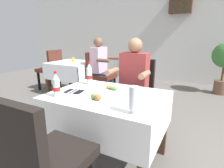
# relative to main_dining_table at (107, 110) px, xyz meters

# --- Properties ---
(ground_plane) EXTENTS (11.00, 11.00, 0.00)m
(ground_plane) POSITION_rel_main_dining_table_xyz_m (-0.03, -0.12, -0.56)
(ground_plane) COLOR #66605B
(back_wall) EXTENTS (11.00, 0.12, 3.13)m
(back_wall) POSITION_rel_main_dining_table_xyz_m (-0.03, 3.95, 1.01)
(back_wall) COLOR silver
(back_wall) RESTS_ON ground
(main_dining_table) EXTENTS (1.12, 0.83, 0.73)m
(main_dining_table) POSITION_rel_main_dining_table_xyz_m (0.00, 0.00, 0.00)
(main_dining_table) COLOR white
(main_dining_table) RESTS_ON ground
(chair_far_diner_seat) EXTENTS (0.44, 0.50, 0.97)m
(chair_far_diner_seat) POSITION_rel_main_dining_table_xyz_m (0.00, 0.81, -0.00)
(chair_far_diner_seat) COLOR black
(chair_far_diner_seat) RESTS_ON ground
(chair_near_camera_side) EXTENTS (0.44, 0.50, 0.97)m
(chair_near_camera_side) POSITION_rel_main_dining_table_xyz_m (-0.00, -0.81, -0.00)
(chair_near_camera_side) COLOR black
(chair_near_camera_side) RESTS_ON ground
(seated_diner_far) EXTENTS (0.50, 0.46, 1.26)m
(seated_diner_far) POSITION_rel_main_dining_table_xyz_m (-0.01, 0.70, 0.16)
(seated_diner_far) COLOR #282D42
(seated_diner_far) RESTS_ON ground
(plate_near_camera) EXTENTS (0.22, 0.22, 0.06)m
(plate_near_camera) POSITION_rel_main_dining_table_xyz_m (0.02, -0.21, 0.19)
(plate_near_camera) COLOR white
(plate_near_camera) RESTS_ON main_dining_table
(plate_far_diner) EXTENTS (0.26, 0.26, 0.05)m
(plate_far_diner) POSITION_rel_main_dining_table_xyz_m (-0.00, 0.13, 0.18)
(plate_far_diner) COLOR white
(plate_far_diner) RESTS_ON main_dining_table
(beer_glass_left) EXTENTS (0.07, 0.07, 0.21)m
(beer_glass_left) POSITION_rel_main_dining_table_xyz_m (0.39, -0.30, 0.28)
(beer_glass_left) COLOR white
(beer_glass_left) RESTS_ON main_dining_table
(cola_bottle_primary) EXTENTS (0.07, 0.07, 0.27)m
(cola_bottle_primary) POSITION_rel_main_dining_table_xyz_m (-0.37, 0.23, 0.29)
(cola_bottle_primary) COLOR silver
(cola_bottle_primary) RESTS_ON main_dining_table
(cola_bottle_secondary) EXTENTS (0.07, 0.07, 0.24)m
(cola_bottle_secondary) POSITION_rel_main_dining_table_xyz_m (-0.38, -0.29, 0.28)
(cola_bottle_secondary) COLOR silver
(cola_bottle_secondary) RESTS_ON main_dining_table
(napkin_cutlery_set) EXTENTS (0.19, 0.20, 0.01)m
(napkin_cutlery_set) POSITION_rel_main_dining_table_xyz_m (-0.34, -0.09, 0.18)
(napkin_cutlery_set) COLOR black
(napkin_cutlery_set) RESTS_ON main_dining_table
(background_dining_table) EXTENTS (0.95, 0.86, 0.73)m
(background_dining_table) POSITION_rel_main_dining_table_xyz_m (-1.77, 1.59, -0.01)
(background_dining_table) COLOR white
(background_dining_table) RESTS_ON ground
(background_chair_left) EXTENTS (0.50, 0.44, 0.97)m
(background_chair_left) POSITION_rel_main_dining_table_xyz_m (-2.46, 1.59, -0.00)
(background_chair_left) COLOR #4C2319
(background_chair_left) RESTS_ON ground
(background_chair_right) EXTENTS (0.50, 0.44, 0.97)m
(background_chair_right) POSITION_rel_main_dining_table_xyz_m (-1.09, 1.59, -0.00)
(background_chair_right) COLOR #4C2319
(background_chair_right) RESTS_ON ground
(background_patron) EXTENTS (0.46, 0.50, 1.26)m
(background_patron) POSITION_rel_main_dining_table_xyz_m (-1.04, 1.59, 0.16)
(background_patron) COLOR #282D42
(background_patron) RESTS_ON ground
(background_table_tumbler) EXTENTS (0.06, 0.06, 0.11)m
(background_table_tumbler) POSITION_rel_main_dining_table_xyz_m (-1.76, 1.60, 0.23)
(background_table_tumbler) COLOR gold
(background_table_tumbler) RESTS_ON background_dining_table
(wall_bottle_rack) EXTENTS (0.56, 0.21, 0.42)m
(wall_bottle_rack) POSITION_rel_main_dining_table_xyz_m (0.07, 3.78, 1.52)
(wall_bottle_rack) COLOR #472D1E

